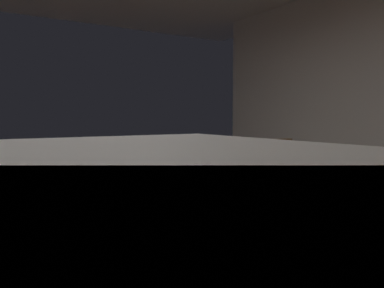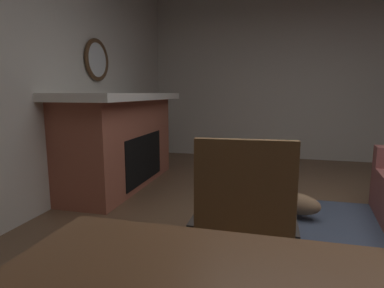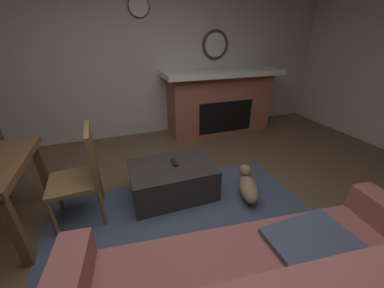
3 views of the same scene
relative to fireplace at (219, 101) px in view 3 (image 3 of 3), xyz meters
name	(u,v)px [view 3 (image 3 of 3)]	position (x,y,z in m)	size (l,w,h in m)	color
floor	(190,248)	(1.40, 2.36, -0.57)	(8.69, 8.69, 0.00)	brown
wall_back_fireplace_side	(135,54)	(1.40, -0.38, 0.81)	(7.64, 0.12, 2.76)	beige
area_rug	(194,241)	(1.34, 2.32, -0.56)	(2.60, 2.00, 0.01)	#3D475B
fireplace	(219,101)	(0.00, 0.00, 0.00)	(2.09, 0.76, 1.12)	#9E5642
round_wall_mirror	(215,45)	(0.00, -0.29, 0.94)	(0.49, 0.05, 0.49)	#4C331E
ottoman_coffee_table	(173,180)	(1.34, 1.60, -0.38)	(0.91, 0.62, 0.38)	#2D2826
tv_remote	(174,162)	(1.30, 1.57, -0.17)	(0.05, 0.16, 0.02)	black
dining_chair_west	(83,171)	(2.20, 1.64, -0.04)	(0.46, 0.46, 0.93)	brown
small_dog	(248,186)	(0.58, 1.95, -0.40)	(0.33, 0.50, 0.28)	#8C6B4C
wall_clock	(139,6)	(1.28, -0.29, 1.48)	(0.31, 0.03, 0.31)	silver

